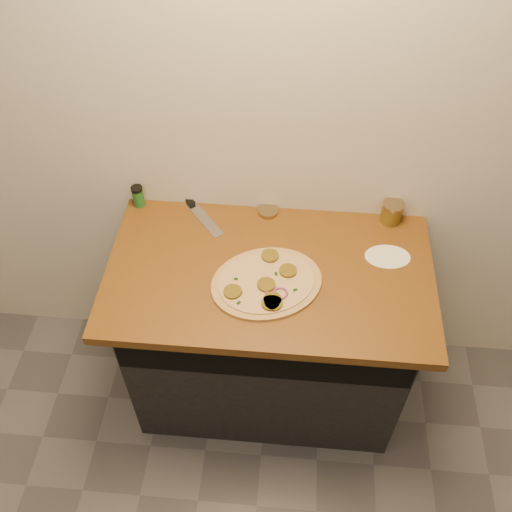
# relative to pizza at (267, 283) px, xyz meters

# --- Properties ---
(cabinet) EXTENTS (1.10, 0.60, 0.86)m
(cabinet) POSITION_rel_pizza_xyz_m (0.01, 0.10, -0.48)
(cabinet) COLOR black
(cabinet) RESTS_ON ground
(countertop) EXTENTS (1.20, 0.70, 0.04)m
(countertop) POSITION_rel_pizza_xyz_m (0.01, 0.07, -0.03)
(countertop) COLOR brown
(countertop) RESTS_ON cabinet
(pizza) EXTENTS (0.52, 0.52, 0.03)m
(pizza) POSITION_rel_pizza_xyz_m (0.00, 0.00, 0.00)
(pizza) COLOR tan
(pizza) RESTS_ON countertop
(chefs_knife) EXTENTS (0.23, 0.27, 0.02)m
(chefs_knife) POSITION_rel_pizza_xyz_m (-0.32, 0.37, -0.00)
(chefs_knife) COLOR #B7BAC1
(chefs_knife) RESTS_ON countertop
(mason_jar_lid) EXTENTS (0.11, 0.11, 0.02)m
(mason_jar_lid) POSITION_rel_pizza_xyz_m (-0.02, 0.37, -0.00)
(mason_jar_lid) COLOR #958256
(mason_jar_lid) RESTS_ON countertop
(salsa_jar) EXTENTS (0.08, 0.08, 0.09)m
(salsa_jar) POSITION_rel_pizza_xyz_m (0.46, 0.37, 0.04)
(salsa_jar) COLOR maroon
(salsa_jar) RESTS_ON countertop
(spice_shaker) EXTENTS (0.05, 0.05, 0.09)m
(spice_shaker) POSITION_rel_pizza_xyz_m (-0.54, 0.37, 0.04)
(spice_shaker) COLOR #1F6325
(spice_shaker) RESTS_ON countertop
(flour_spill) EXTENTS (0.18, 0.18, 0.00)m
(flour_spill) POSITION_rel_pizza_xyz_m (0.44, 0.17, -0.01)
(flour_spill) COLOR white
(flour_spill) RESTS_ON countertop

